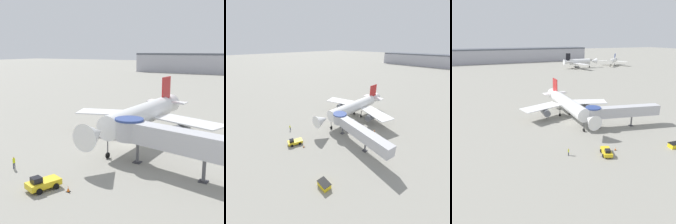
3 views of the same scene
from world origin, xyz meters
The scene contains 7 objects.
ground_plane centered at (0.00, 0.00, 0.00)m, with size 800.00×800.00×0.00m, color gray.
main_airplane centered at (0.51, 4.11, 4.37)m, with size 28.81×31.79×10.35m.
jet_bridge centered at (10.43, -7.93, 4.52)m, with size 21.09×7.04×6.20m.
pushback_tug_yellow centered at (-0.70, -20.09, 0.75)m, with size 3.01×4.26×1.67m.
traffic_cone_starboard_wing centered at (11.32, 1.13, 0.35)m, with size 0.44×0.44×0.72m.
traffic_cone_apron_front centered at (2.22, -19.14, 0.34)m, with size 0.44×0.44×0.72m.
ground_crew_marshaller centered at (-8.37, -17.29, 0.99)m, with size 0.36×0.37×1.71m.
Camera 1 is at (22.89, -44.92, 15.70)m, focal length 50.00 mm.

